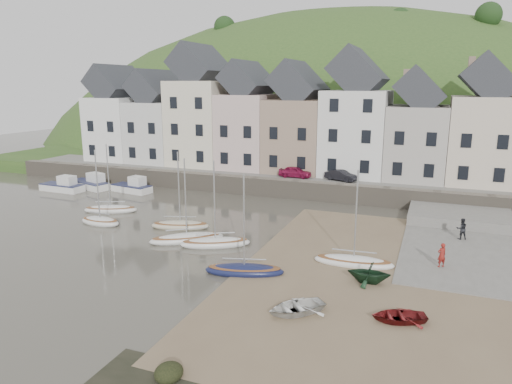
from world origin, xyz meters
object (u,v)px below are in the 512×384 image
at_px(rowboat_white, 296,307).
at_px(rowboat_red, 399,316).
at_px(sailboat_0, 111,209).
at_px(person_dark, 462,229).
at_px(rowboat_green, 369,272).
at_px(person_red, 442,255).
at_px(car_left, 295,172).
at_px(car_right, 341,175).

bearing_deg(rowboat_white, rowboat_red, 57.13).
distance_m(sailboat_0, person_dark, 29.02).
height_order(rowboat_green, rowboat_red, rowboat_green).
bearing_deg(rowboat_green, rowboat_white, -33.90).
height_order(person_red, person_dark, person_dark).
height_order(rowboat_white, rowboat_red, rowboat_white).
bearing_deg(rowboat_red, person_red, 146.81).
bearing_deg(sailboat_0, rowboat_white, -30.51).
relative_size(car_left, car_right, 1.03).
relative_size(rowboat_green, person_dark, 1.52).
xyz_separation_m(sailboat_0, rowboat_white, (20.84, -12.28, 0.11)).
distance_m(rowboat_red, car_left, 27.85).
xyz_separation_m(rowboat_green, person_dark, (5.19, 10.13, 0.21)).
relative_size(rowboat_red, car_right, 0.78).
distance_m(rowboat_red, person_dark, 14.49).
relative_size(rowboat_green, car_right, 0.72).
bearing_deg(car_left, rowboat_white, -161.84).
distance_m(sailboat_0, rowboat_red, 28.03).
distance_m(person_dark, car_left, 19.10).
bearing_deg(car_left, rowboat_green, -151.58).
relative_size(rowboat_green, rowboat_red, 0.92).
xyz_separation_m(rowboat_white, person_dark, (8.04, 15.10, 0.53)).
xyz_separation_m(person_dark, car_right, (-10.95, 10.67, 1.24)).
xyz_separation_m(sailboat_0, person_dark, (28.88, 2.82, 0.64)).
bearing_deg(sailboat_0, car_right, 36.96).
distance_m(person_dark, car_right, 15.34).
xyz_separation_m(person_dark, car_left, (-15.79, 10.67, 1.28)).
height_order(sailboat_0, car_left, sailboat_0).
bearing_deg(sailboat_0, person_red, -7.06).
relative_size(sailboat_0, car_right, 1.90).
relative_size(sailboat_0, rowboat_green, 2.65).
bearing_deg(person_red, car_right, -94.67).
bearing_deg(person_dark, car_left, -52.19).
height_order(rowboat_green, person_dark, person_dark).
bearing_deg(rowboat_red, rowboat_white, -98.37).
bearing_deg(person_red, sailboat_0, -41.35).
relative_size(sailboat_0, rowboat_white, 2.12).
xyz_separation_m(sailboat_0, person_red, (27.53, -3.41, 0.63)).
bearing_deg(car_right, person_red, -130.41).
bearing_deg(car_right, person_dark, -114.27).
xyz_separation_m(sailboat_0, car_left, (13.09, 13.49, 1.92)).
bearing_deg(person_dark, person_red, 59.63).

